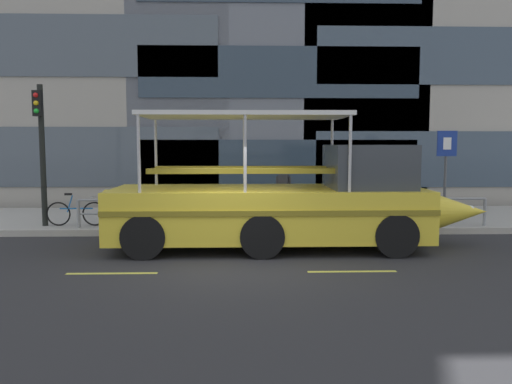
{
  "coord_description": "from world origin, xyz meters",
  "views": [
    {
      "loc": [
        0.16,
        -10.76,
        2.55
      ],
      "look_at": [
        0.57,
        2.28,
        1.3
      ],
      "focal_mm": 34.89,
      "sensor_mm": 36.0,
      "label": 1
    }
  ],
  "objects_px": {
    "duck_tour_boat": "(290,204)",
    "pedestrian_near_bow": "(370,190)",
    "parking_sign": "(446,161)",
    "leaned_bicycle": "(76,213)",
    "traffic_light_pole": "(41,141)",
    "pedestrian_mid_left": "(283,188)"
  },
  "relations": [
    {
      "from": "pedestrian_mid_left",
      "to": "pedestrian_near_bow",
      "type": "bearing_deg",
      "value": -6.64
    },
    {
      "from": "pedestrian_near_bow",
      "to": "pedestrian_mid_left",
      "type": "height_order",
      "value": "pedestrian_mid_left"
    },
    {
      "from": "traffic_light_pole",
      "to": "leaned_bicycle",
      "type": "distance_m",
      "value": 2.29
    },
    {
      "from": "traffic_light_pole",
      "to": "pedestrian_near_bow",
      "type": "distance_m",
      "value": 9.84
    },
    {
      "from": "leaned_bicycle",
      "to": "duck_tour_boat",
      "type": "xyz_separation_m",
      "value": [
        6.01,
        -2.41,
        0.54
      ]
    },
    {
      "from": "duck_tour_boat",
      "to": "pedestrian_mid_left",
      "type": "height_order",
      "value": "duck_tour_boat"
    },
    {
      "from": "leaned_bicycle",
      "to": "duck_tour_boat",
      "type": "relative_size",
      "value": 0.18
    },
    {
      "from": "parking_sign",
      "to": "leaned_bicycle",
      "type": "xyz_separation_m",
      "value": [
        -10.99,
        -0.27,
        -1.51
      ]
    },
    {
      "from": "parking_sign",
      "to": "pedestrian_near_bow",
      "type": "relative_size",
      "value": 1.73
    },
    {
      "from": "leaned_bicycle",
      "to": "traffic_light_pole",
      "type": "bearing_deg",
      "value": -179.16
    },
    {
      "from": "parking_sign",
      "to": "pedestrian_mid_left",
      "type": "height_order",
      "value": "parking_sign"
    },
    {
      "from": "traffic_light_pole",
      "to": "pedestrian_near_bow",
      "type": "height_order",
      "value": "traffic_light_pole"
    },
    {
      "from": "traffic_light_pole",
      "to": "duck_tour_boat",
      "type": "distance_m",
      "value": 7.5
    },
    {
      "from": "pedestrian_mid_left",
      "to": "parking_sign",
      "type": "bearing_deg",
      "value": -6.87
    },
    {
      "from": "traffic_light_pole",
      "to": "pedestrian_near_bow",
      "type": "relative_size",
      "value": 2.54
    },
    {
      "from": "duck_tour_boat",
      "to": "traffic_light_pole",
      "type": "bearing_deg",
      "value": 160.95
    },
    {
      "from": "leaned_bicycle",
      "to": "pedestrian_mid_left",
      "type": "distance_m",
      "value": 6.22
    },
    {
      "from": "duck_tour_boat",
      "to": "pedestrian_near_bow",
      "type": "relative_size",
      "value": 5.88
    },
    {
      "from": "traffic_light_pole",
      "to": "pedestrian_mid_left",
      "type": "relative_size",
      "value": 2.41
    },
    {
      "from": "leaned_bicycle",
      "to": "pedestrian_mid_left",
      "type": "bearing_deg",
      "value": 7.96
    },
    {
      "from": "traffic_light_pole",
      "to": "parking_sign",
      "type": "xyz_separation_m",
      "value": [
        11.91,
        0.29,
        -0.59
      ]
    },
    {
      "from": "parking_sign",
      "to": "leaned_bicycle",
      "type": "height_order",
      "value": "parking_sign"
    }
  ]
}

